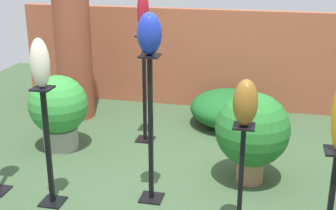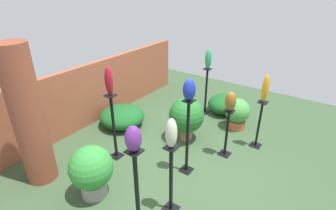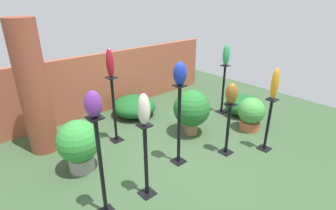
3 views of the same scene
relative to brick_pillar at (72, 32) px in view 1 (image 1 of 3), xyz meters
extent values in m
plane|color=#385133|center=(1.78, -1.58, -1.11)|extent=(8.00, 8.00, 0.00)
cube|color=#9E5138|center=(1.78, 0.77, -0.44)|extent=(5.60, 0.12, 1.33)
cylinder|color=brown|center=(0.00, 0.00, 0.00)|extent=(0.45, 0.45, 2.21)
cube|color=black|center=(2.28, -2.18, -0.65)|extent=(0.04, 0.04, 0.91)
cube|color=black|center=(2.28, -2.18, -0.20)|extent=(0.16, 0.16, 0.01)
cube|color=black|center=(0.65, -2.09, -1.10)|extent=(0.20, 0.20, 0.01)
cube|color=black|center=(0.65, -2.09, -0.58)|extent=(0.04, 0.04, 1.06)
cube|color=black|center=(0.65, -2.09, -0.05)|extent=(0.16, 0.16, 0.02)
cube|color=black|center=(1.08, -0.59, -1.10)|extent=(0.20, 0.20, 0.01)
cube|color=black|center=(1.08, -0.59, -0.49)|extent=(0.04, 0.04, 1.22)
cube|color=black|center=(1.08, -0.59, 0.11)|extent=(0.16, 0.16, 0.02)
cube|color=black|center=(1.48, -1.84, -1.10)|extent=(0.20, 0.20, 0.01)
cube|color=black|center=(1.48, -1.84, -0.45)|extent=(0.04, 0.04, 1.31)
cube|color=black|center=(1.48, -1.84, 0.20)|extent=(0.16, 0.16, 0.02)
ellipsoid|color=brown|center=(2.28, -2.18, -0.02)|extent=(0.18, 0.19, 0.35)
ellipsoid|color=beige|center=(0.65, -2.09, 0.16)|extent=(0.16, 0.14, 0.40)
ellipsoid|color=maroon|center=(1.08, -0.59, 0.36)|extent=(0.13, 0.14, 0.49)
ellipsoid|color=#192D9E|center=(1.48, -1.84, 0.38)|extent=(0.20, 0.19, 0.34)
cylinder|color=#936B4C|center=(2.31, -1.31, -0.99)|extent=(0.26, 0.26, 0.24)
sphere|color=#236B28|center=(2.31, -1.31, -0.57)|extent=(0.69, 0.69, 0.69)
cylinder|color=gray|center=(0.23, -0.99, -0.99)|extent=(0.38, 0.38, 0.23)
sphere|color=#338C38|center=(0.23, -0.99, -0.60)|extent=(0.64, 0.64, 0.64)
ellipsoid|color=#195923|center=(1.96, 0.11, -0.89)|extent=(0.94, 0.98, 0.43)
camera|label=1|loc=(2.43, -5.38, 1.07)|focal=50.00mm
camera|label=2|loc=(-1.57, -3.60, 1.85)|focal=28.00mm
camera|label=3|loc=(-1.00, -4.39, 1.42)|focal=28.00mm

